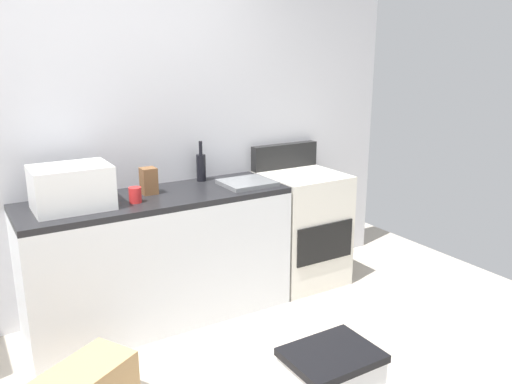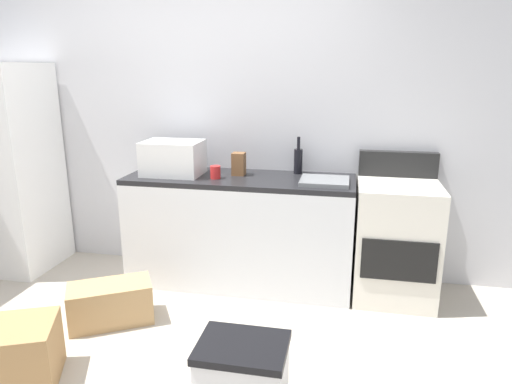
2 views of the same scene
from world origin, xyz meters
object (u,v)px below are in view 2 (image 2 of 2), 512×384
refrigerator (8,169)px  stove_oven (395,239)px  microwave (173,158)px  coffee_mug (215,172)px  knife_block (239,164)px  storage_bin (243,376)px  wine_bottle (298,160)px  cardboard_box_medium (9,355)px  cardboard_box_large (111,303)px

refrigerator → stove_oven: bearing=1.0°
microwave → coffee_mug: 0.39m
coffee_mug → knife_block: size_ratio=0.56×
stove_oven → storage_bin: size_ratio=2.39×
refrigerator → wine_bottle: bearing=6.0°
microwave → coffee_mug: microwave is taller
coffee_mug → wine_bottle: bearing=26.4°
refrigerator → cardboard_box_medium: 1.95m
wine_bottle → cardboard_box_large: size_ratio=0.54×
knife_block → storage_bin: 1.75m
storage_bin → cardboard_box_medium: bearing=-177.0°
stove_oven → storage_bin: bearing=-120.8°
refrigerator → cardboard_box_large: bearing=-29.9°
coffee_mug → cardboard_box_large: 1.22m
refrigerator → cardboard_box_large: 1.68m
refrigerator → knife_block: (2.03, 0.12, 0.10)m
refrigerator → microwave: bearing=1.2°
stove_oven → cardboard_box_large: (-1.96, -0.81, -0.32)m
cardboard_box_medium → wine_bottle: bearing=50.8°
microwave → wine_bottle: bearing=13.3°
knife_block → cardboard_box_medium: (-0.95, -1.58, -0.81)m
stove_oven → cardboard_box_medium: stove_oven is taller
stove_oven → wine_bottle: wine_bottle is taller
refrigerator → storage_bin: bearing=-30.2°
wine_bottle → cardboard_box_medium: (-1.41, -1.73, -0.83)m
refrigerator → coffee_mug: refrigerator is taller
cardboard_box_large → cardboard_box_medium: cardboard_box_medium is taller
coffee_mug → storage_bin: size_ratio=0.22×
stove_oven → coffee_mug: 1.48m
refrigerator → stove_oven: refrigerator is taller
cardboard_box_large → storage_bin: storage_bin is taller
microwave → storage_bin: microwave is taller
refrigerator → microwave: refrigerator is taller
cardboard_box_large → storage_bin: bearing=-30.4°
storage_bin → stove_oven: bearing=59.2°
wine_bottle → coffee_mug: wine_bottle is taller
coffee_mug → knife_block: 0.22m
microwave → coffee_mug: bearing=-10.7°
refrigerator → cardboard_box_large: refrigerator is taller
knife_block → storage_bin: size_ratio=0.39×
microwave → cardboard_box_medium: microwave is taller
refrigerator → wine_bottle: (2.49, 0.26, 0.12)m
microwave → coffee_mug: (0.37, -0.07, -0.09)m
storage_bin → microwave: bearing=122.1°
microwave → coffee_mug: size_ratio=4.60×
knife_block → cardboard_box_medium: knife_block is taller
storage_bin → refrigerator: bearing=149.8°
wine_bottle → coffee_mug: bearing=-153.6°
wine_bottle → knife_block: wine_bottle is taller
cardboard_box_medium → storage_bin: bearing=3.0°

